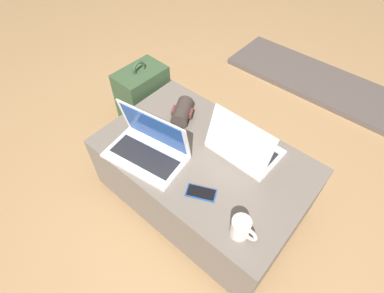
{
  "coord_description": "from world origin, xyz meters",
  "views": [
    {
      "loc": [
        0.55,
        -0.73,
        1.55
      ],
      "look_at": [
        -0.03,
        -0.05,
        0.49
      ],
      "focal_mm": 28.0,
      "sensor_mm": 36.0,
      "label": 1
    }
  ],
  "objects_px": {
    "laptop_far": "(243,146)",
    "coffee_mug": "(241,228)",
    "cell_phone": "(201,193)",
    "wrist_brace": "(182,112)",
    "backpack": "(143,103)",
    "laptop_near": "(148,147)"
  },
  "relations": [
    {
      "from": "laptop_far",
      "to": "wrist_brace",
      "type": "distance_m",
      "value": 0.38
    },
    {
      "from": "backpack",
      "to": "coffee_mug",
      "type": "height_order",
      "value": "backpack"
    },
    {
      "from": "laptop_near",
      "to": "backpack",
      "type": "height_order",
      "value": "laptop_near"
    },
    {
      "from": "coffee_mug",
      "to": "cell_phone",
      "type": "bearing_deg",
      "value": 169.88
    },
    {
      "from": "laptop_near",
      "to": "laptop_far",
      "type": "xyz_separation_m",
      "value": [
        0.34,
        0.3,
        0.0
      ]
    },
    {
      "from": "laptop_near",
      "to": "wrist_brace",
      "type": "height_order",
      "value": "laptop_near"
    },
    {
      "from": "laptop_far",
      "to": "cell_phone",
      "type": "xyz_separation_m",
      "value": [
        -0.0,
        -0.31,
        -0.04
      ]
    },
    {
      "from": "laptop_far",
      "to": "backpack",
      "type": "height_order",
      "value": "laptop_far"
    },
    {
      "from": "backpack",
      "to": "wrist_brace",
      "type": "relative_size",
      "value": 2.99
    },
    {
      "from": "cell_phone",
      "to": "coffee_mug",
      "type": "height_order",
      "value": "coffee_mug"
    },
    {
      "from": "laptop_far",
      "to": "coffee_mug",
      "type": "xyz_separation_m",
      "value": [
        0.23,
        -0.35,
        -0.0
      ]
    },
    {
      "from": "laptop_far",
      "to": "wrist_brace",
      "type": "relative_size",
      "value": 1.79
    },
    {
      "from": "wrist_brace",
      "to": "coffee_mug",
      "type": "height_order",
      "value": "coffee_mug"
    },
    {
      "from": "backpack",
      "to": "wrist_brace",
      "type": "distance_m",
      "value": 0.47
    },
    {
      "from": "laptop_far",
      "to": "cell_phone",
      "type": "height_order",
      "value": "laptop_far"
    },
    {
      "from": "laptop_near",
      "to": "wrist_brace",
      "type": "distance_m",
      "value": 0.29
    },
    {
      "from": "laptop_far",
      "to": "backpack",
      "type": "xyz_separation_m",
      "value": [
        -0.8,
        0.06,
        -0.23
      ]
    },
    {
      "from": "laptop_near",
      "to": "laptop_far",
      "type": "height_order",
      "value": "laptop_far"
    },
    {
      "from": "laptop_near",
      "to": "coffee_mug",
      "type": "distance_m",
      "value": 0.57
    },
    {
      "from": "cell_phone",
      "to": "coffee_mug",
      "type": "distance_m",
      "value": 0.24
    },
    {
      "from": "laptop_far",
      "to": "coffee_mug",
      "type": "relative_size",
      "value": 2.91
    },
    {
      "from": "backpack",
      "to": "wrist_brace",
      "type": "height_order",
      "value": "backpack"
    }
  ]
}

